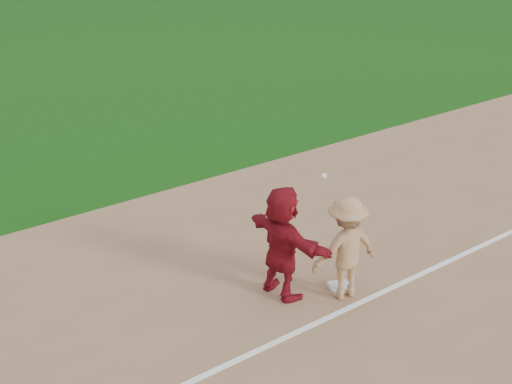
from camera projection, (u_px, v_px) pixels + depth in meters
ground at (307, 291)px, 10.95m from camera, size 160.00×160.00×0.00m
foul_line at (339, 312)px, 10.35m from camera, size 60.00×0.10×0.01m
first_base at (340, 287)px, 10.95m from camera, size 0.44×0.44×0.08m
base_runner at (282, 242)px, 10.44m from camera, size 0.73×1.87×1.97m
first_base_play at (346, 248)px, 10.43m from camera, size 1.27×0.88×2.20m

